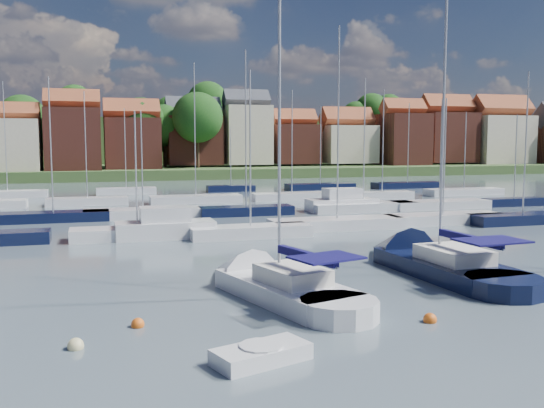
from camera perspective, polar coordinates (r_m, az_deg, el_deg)
name	(u,v)px	position (r m, az deg, el deg)	size (l,w,h in m)	color
ground	(194,207)	(64.51, -7.33, -0.24)	(260.00, 260.00, 0.00)	#415158
sailboat_centre	(268,285)	(28.09, -0.38, -7.62)	(6.24, 12.23, 16.05)	silver
sailboat_navy	(424,262)	(34.32, 14.15, -5.31)	(4.48, 13.82, 18.75)	black
tender	(261,354)	(19.65, -1.01, -13.97)	(3.36, 2.32, 0.66)	silver
buoy_b	(76,349)	(21.91, -18.00, -12.84)	(0.55, 0.55, 0.55)	beige
buoy_c	(138,327)	(23.71, -12.52, -11.23)	(0.50, 0.50, 0.50)	#D85914
buoy_d	(430,322)	(24.52, 14.64, -10.70)	(0.52, 0.52, 0.52)	#D85914
buoy_e	(401,265)	(34.83, 12.05, -5.67)	(0.42, 0.42, 0.42)	#D85914
marina_field	(221,207)	(60.06, -4.80, -0.26)	(79.62, 41.41, 15.93)	silver
far_shore_town	(144,150)	(156.50, -12.00, 5.01)	(212.46, 90.00, 22.27)	#41582C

